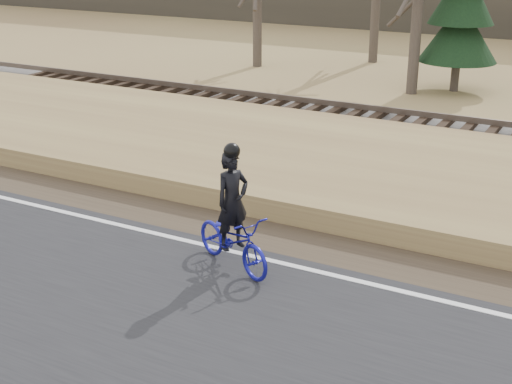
% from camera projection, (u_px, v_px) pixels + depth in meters
% --- Properties ---
extents(ground, '(120.00, 120.00, 0.00)m').
position_uv_depth(ground, '(500.00, 326.00, 9.98)').
color(ground, '#9A864E').
rests_on(ground, ground).
extents(edge_line, '(120.00, 0.12, 0.01)m').
position_uv_depth(edge_line, '(503.00, 315.00, 10.13)').
color(edge_line, silver).
rests_on(edge_line, road).
extents(cyclist, '(1.89, 1.31, 2.09)m').
position_uv_depth(cyclist, '(233.00, 230.00, 11.35)').
color(cyclist, navy).
rests_on(cyclist, road).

